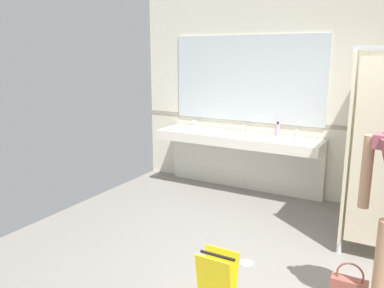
# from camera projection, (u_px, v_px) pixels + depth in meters

# --- Properties ---
(wall_back) EXTENTS (5.86, 0.12, 2.97)m
(wall_back) POSITION_uv_depth(u_px,v_px,m) (334.00, 94.00, 5.26)
(wall_back) COLOR beige
(wall_back) RESTS_ON ground_plane
(wall_back_tile_band) EXTENTS (5.86, 0.01, 0.06)m
(wall_back_tile_band) POSITION_uv_depth(u_px,v_px,m) (330.00, 127.00, 5.31)
(wall_back_tile_band) COLOR #9E937F
(wall_back_tile_band) RESTS_ON wall_back
(vanity_counter) EXTENTS (2.41, 0.58, 0.99)m
(vanity_counter) POSITION_uv_depth(u_px,v_px,m) (239.00, 149.00, 5.80)
(vanity_counter) COLOR silver
(vanity_counter) RESTS_ON ground_plane
(mirror_panel) EXTENTS (2.31, 0.02, 1.25)m
(mirror_panel) POSITION_uv_depth(u_px,v_px,m) (247.00, 79.00, 5.75)
(mirror_panel) COLOR silver
(mirror_panel) RESTS_ON wall_back
(soap_dispenser) EXTENTS (0.07, 0.07, 0.21)m
(soap_dispenser) POSITION_uv_depth(u_px,v_px,m) (278.00, 130.00, 5.54)
(soap_dispenser) COLOR #D899B2
(soap_dispenser) RESTS_ON vanity_counter
(wet_floor_sign) EXTENTS (0.28, 0.19, 0.57)m
(wet_floor_sign) POSITION_uv_depth(u_px,v_px,m) (217.00, 287.00, 2.98)
(wet_floor_sign) COLOR yellow
(wet_floor_sign) RESTS_ON ground_plane
(floor_drain_cover) EXTENTS (0.14, 0.14, 0.01)m
(floor_drain_cover) POSITION_uv_depth(u_px,v_px,m) (247.00, 263.00, 3.88)
(floor_drain_cover) COLOR #B7BABF
(floor_drain_cover) RESTS_ON ground_plane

